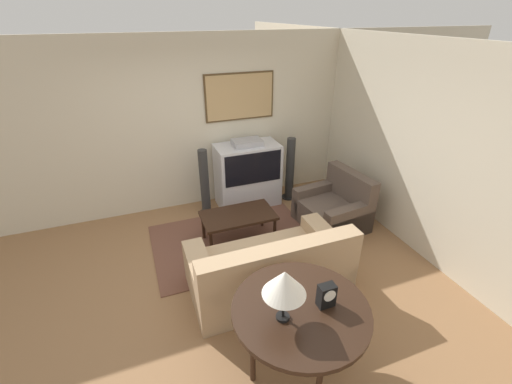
# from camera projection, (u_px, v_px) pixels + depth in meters

# --- Properties ---
(ground_plane) EXTENTS (12.00, 12.00, 0.00)m
(ground_plane) POSITION_uv_depth(u_px,v_px,m) (229.00, 281.00, 4.22)
(ground_plane) COLOR #8E6642
(wall_back) EXTENTS (12.00, 0.10, 2.70)m
(wall_back) POSITION_uv_depth(u_px,v_px,m) (187.00, 126.00, 5.34)
(wall_back) COLOR beige
(wall_back) RESTS_ON ground_plane
(wall_right) EXTENTS (0.06, 12.00, 2.70)m
(wall_right) POSITION_uv_depth(u_px,v_px,m) (421.00, 151.00, 4.41)
(wall_right) COLOR beige
(wall_right) RESTS_ON ground_plane
(area_rug) EXTENTS (2.25, 1.56, 0.01)m
(area_rug) POSITION_uv_depth(u_px,v_px,m) (233.00, 240.00, 4.97)
(area_rug) COLOR brown
(area_rug) RESTS_ON ground_plane
(tv) EXTENTS (1.03, 0.57, 1.15)m
(tv) POSITION_uv_depth(u_px,v_px,m) (248.00, 174.00, 5.68)
(tv) COLOR silver
(tv) RESTS_ON ground_plane
(couch) EXTENTS (1.81, 0.96, 0.85)m
(couch) POSITION_uv_depth(u_px,v_px,m) (270.00, 270.00, 3.97)
(couch) COLOR tan
(couch) RESTS_ON ground_plane
(armchair) EXTENTS (0.95, 1.04, 0.83)m
(armchair) POSITION_uv_depth(u_px,v_px,m) (334.00, 209.00, 5.23)
(armchair) COLOR brown
(armchair) RESTS_ON ground_plane
(coffee_table) EXTENTS (1.01, 0.57, 0.45)m
(coffee_table) POSITION_uv_depth(u_px,v_px,m) (238.00, 217.00, 4.77)
(coffee_table) COLOR black
(coffee_table) RESTS_ON ground_plane
(console_table) EXTENTS (1.15, 1.15, 0.80)m
(console_table) POSITION_uv_depth(u_px,v_px,m) (301.00, 314.00, 2.84)
(console_table) COLOR black
(console_table) RESTS_ON ground_plane
(table_lamp) EXTENTS (0.34, 0.34, 0.48)m
(table_lamp) POSITION_uv_depth(u_px,v_px,m) (284.00, 283.00, 2.54)
(table_lamp) COLOR black
(table_lamp) RESTS_ON console_table
(mantel_clock) EXTENTS (0.14, 0.10, 0.21)m
(mantel_clock) POSITION_uv_depth(u_px,v_px,m) (326.00, 295.00, 2.78)
(mantel_clock) COLOR black
(mantel_clock) RESTS_ON console_table
(speaker_tower_left) EXTENTS (0.24, 0.24, 1.10)m
(speaker_tower_left) POSITION_uv_depth(u_px,v_px,m) (205.00, 184.00, 5.40)
(speaker_tower_left) COLOR black
(speaker_tower_left) RESTS_ON ground_plane
(speaker_tower_right) EXTENTS (0.24, 0.24, 1.10)m
(speaker_tower_right) POSITION_uv_depth(u_px,v_px,m) (290.00, 171.00, 5.87)
(speaker_tower_right) COLOR black
(speaker_tower_right) RESTS_ON ground_plane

